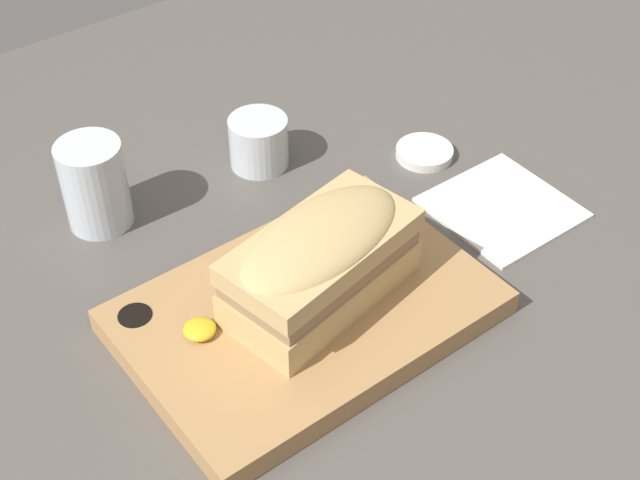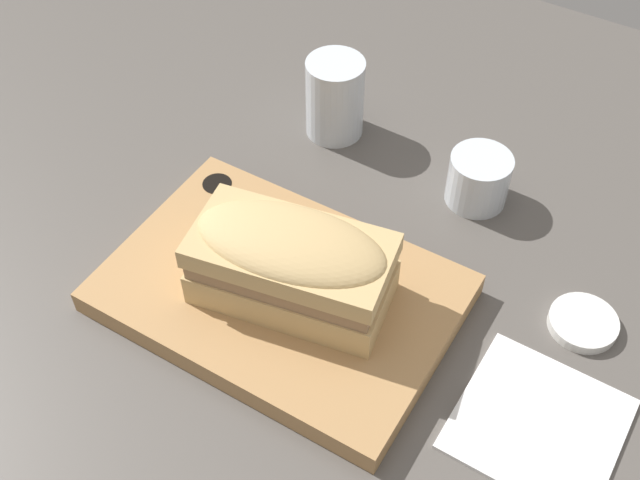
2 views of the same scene
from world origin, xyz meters
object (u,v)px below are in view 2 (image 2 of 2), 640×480
object	(u,v)px
sandwich	(291,262)
water_glass	(335,102)
condiment_dish	(583,323)
wine_glass	(478,181)
napkin	(538,424)
serving_board	(280,292)

from	to	relation	value
sandwich	water_glass	distance (cm)	28.18
sandwich	condiment_dish	distance (cm)	29.70
wine_glass	napkin	distance (cm)	28.94
napkin	serving_board	bearing A→B (deg)	-179.64
water_glass	wine_glass	bearing A→B (deg)	-5.71
sandwich	napkin	xyz separation A→B (cm)	(25.96, 0.45, -7.32)
wine_glass	condiment_dish	distance (cm)	19.85
sandwich	condiment_dish	size ratio (longest dim) A/B	2.96
serving_board	water_glass	xyz separation A→B (cm)	(-8.70, 25.72, 3.03)
water_glass	napkin	bearing A→B (deg)	-35.08
serving_board	condiment_dish	bearing A→B (deg)	24.94
wine_glass	sandwich	bearing A→B (deg)	-111.27
wine_glass	napkin	world-z (taller)	wine_glass
wine_glass	water_glass	bearing A→B (deg)	174.29
sandwich	wine_glass	distance (cm)	26.22
water_glass	wine_glass	size ratio (longest dim) A/B	1.44
serving_board	water_glass	world-z (taller)	water_glass
wine_glass	condiment_dish	xyz separation A→B (cm)	(16.40, -10.97, -2.13)
serving_board	sandwich	distance (cm)	6.43
serving_board	condiment_dish	size ratio (longest dim) A/B	4.98
water_glass	napkin	world-z (taller)	water_glass
serving_board	condiment_dish	xyz separation A→B (cm)	(27.47, 12.78, -0.77)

